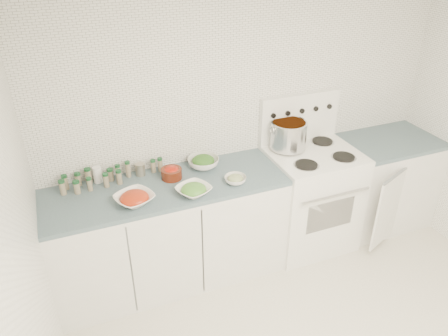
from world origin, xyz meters
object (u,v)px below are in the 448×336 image
bowl_snowpea (194,190)px  stove (309,195)px  stock_pot (288,134)px  bowl_tomato (134,198)px

bowl_snowpea → stove: bearing=9.0°
stove → bowl_snowpea: (-1.14, -0.18, 0.44)m
stock_pot → bowl_tomato: 1.43m
stove → stock_pot: bearing=139.4°
stock_pot → bowl_tomato: size_ratio=0.95×
stove → bowl_snowpea: size_ratio=4.31×
stove → bowl_tomato: stove is taller
stock_pot → bowl_snowpea: (-0.97, -0.33, -0.14)m
bowl_snowpea → bowl_tomato: bearing=173.7°
stove → bowl_tomato: (-1.57, -0.13, 0.44)m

